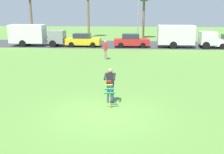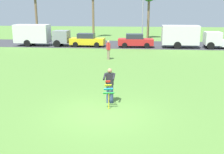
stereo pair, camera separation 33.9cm
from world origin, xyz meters
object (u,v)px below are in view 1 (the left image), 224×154
person_kite_flyer (110,84)px  streetlight_pole (138,12)px  person_walker_near (105,49)px  kite_held (109,90)px  parked_truck_white_box (183,36)px  parked_truck_grey_van (34,35)px  parked_car_red (131,41)px  parked_car_yellow (83,40)px

person_kite_flyer → streetlight_pole: bearing=86.6°
person_kite_flyer → streetlight_pole: (1.64, 27.24, 3.05)m
streetlight_pole → person_walker_near: bearing=-101.2°
person_walker_near → person_kite_flyer: bearing=-82.8°
kite_held → parked_truck_white_box: parked_truck_white_box is taller
parked_truck_grey_van → person_kite_flyer: bearing=-60.7°
kite_held → parked_truck_white_box: 21.68m
kite_held → parked_truck_grey_van: bearing=118.5°
parked_truck_grey_van → parked_car_red: parked_truck_grey_van is taller
kite_held → streetlight_pole: (1.63, 27.92, 3.15)m
parked_truck_grey_van → parked_car_red: (11.99, -0.00, -0.64)m
parked_car_yellow → parked_car_red: 5.90m
parked_car_yellow → person_walker_near: 9.11m
parked_car_red → parked_truck_white_box: parked_truck_white_box is taller
parked_truck_grey_van → parked_car_yellow: parked_truck_grey_van is taller
parked_truck_grey_van → kite_held: bearing=-61.5°
parked_car_red → parked_car_yellow: bearing=180.0°
parked_truck_grey_van → parked_truck_white_box: bearing=-0.0°
parked_car_red → person_walker_near: bearing=-105.2°
parked_truck_grey_van → person_walker_near: (9.72, -8.35, -0.48)m
parked_car_yellow → streetlight_pole: (6.73, 7.35, 3.22)m
parked_truck_white_box → person_walker_near: size_ratio=3.88×
person_kite_flyer → parked_car_red: 19.90m
person_kite_flyer → streetlight_pole: streetlight_pole is taller
streetlight_pole → person_walker_near: (-3.10, -15.71, -3.06)m
person_kite_flyer → kite_held: size_ratio=1.40×
streetlight_pole → person_kite_flyer: bearing=-93.4°
person_kite_flyer → parked_car_yellow: bearing=104.3°
parked_truck_white_box → kite_held: bearing=-108.4°
kite_held → parked_car_yellow: 21.19m
parked_car_red → streetlight_pole: bearing=83.6°
parked_car_yellow → parked_truck_white_box: (11.95, -0.00, 0.64)m
parked_car_red → parked_truck_white_box: bearing=0.0°
streetlight_pole → parked_truck_white_box: bearing=-54.6°
person_kite_flyer → person_walker_near: (-1.46, 11.53, -0.02)m
streetlight_pole → parked_car_red: bearing=-96.4°
kite_held → parked_truck_grey_van: parked_truck_grey_van is taller
kite_held → parked_car_red: size_ratio=0.29×
kite_held → person_walker_near: 12.30m
parked_truck_grey_van → parked_truck_white_box: same height
parked_truck_white_box → streetlight_pole: 9.38m
kite_held → streetlight_pole: bearing=86.7°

